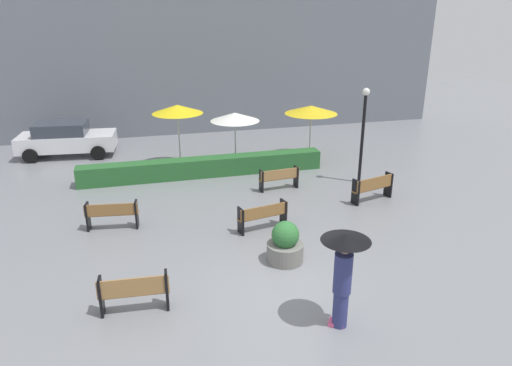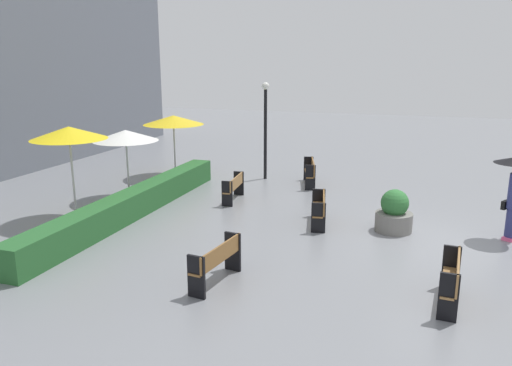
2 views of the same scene
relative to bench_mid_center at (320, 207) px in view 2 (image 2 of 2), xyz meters
The scene contains 12 objects.
ground_plane 3.12m from the bench_mid_center, 96.61° to the right, with size 60.00×60.00×0.00m, color gray.
bench_mid_center is the anchor object (origin of this frame).
bench_far_right 4.51m from the bench_mid_center, 15.74° to the left, with size 1.67×0.76×0.90m.
bench_back_row 3.45m from the bench_mid_center, 64.32° to the left, with size 1.54×0.48×0.81m.
bench_far_left 4.59m from the bench_mid_center, 164.58° to the left, with size 1.60×0.57×0.86m.
bench_near_left 5.06m from the bench_mid_center, 139.73° to the right, with size 1.55×0.44×0.90m.
planter_pot 1.99m from the bench_mid_center, 88.50° to the right, with size 0.98×0.98×1.14m.
lamp_post 5.93m from the bench_mid_center, 32.95° to the left, with size 0.28×0.28×3.65m.
patio_umbrella_yellow 7.24m from the bench_mid_center, 104.76° to the left, with size 2.09×2.09×2.67m.
patio_umbrella_white 6.68m from the bench_mid_center, 84.92° to the left, with size 2.07×2.07×2.28m.
patio_umbrella_yellow_far 7.86m from the bench_mid_center, 58.50° to the left, with size 2.31×2.31×2.39m.
hedge_strip 5.42m from the bench_mid_center, 100.39° to the left, with size 9.74×0.70×0.75m, color #28602D.
Camera 2 is at (-12.83, 0.53, 4.47)m, focal length 35.19 mm.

